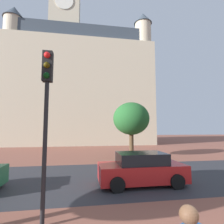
# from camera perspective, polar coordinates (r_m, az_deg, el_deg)

# --- Properties ---
(ground_plane) EXTENTS (120.00, 120.00, 0.00)m
(ground_plane) POSITION_cam_1_polar(r_m,az_deg,el_deg) (12.12, 2.58, -17.99)
(ground_plane) COLOR brown
(street_asphalt_strip) EXTENTS (120.00, 7.00, 0.00)m
(street_asphalt_strip) POSITION_cam_1_polar(r_m,az_deg,el_deg) (10.37, 4.75, -20.10)
(street_asphalt_strip) COLOR #2D2D33
(street_asphalt_strip) RESTS_ON ground_plane
(landmark_building) EXTENTS (24.77, 12.94, 33.81)m
(landmark_building) POSITION_cam_1_polar(r_m,az_deg,el_deg) (34.10, -10.64, 8.35)
(landmark_building) COLOR beige
(landmark_building) RESTS_ON ground_plane
(car_red) EXTENTS (4.04, 1.99, 1.48)m
(car_red) POSITION_cam_1_polar(r_m,az_deg,el_deg) (8.86, 9.56, -17.88)
(car_red) COLOR red
(car_red) RESTS_ON ground_plane
(traffic_light_pole) EXTENTS (0.28, 0.34, 4.88)m
(traffic_light_pole) POSITION_cam_1_polar(r_m,az_deg,el_deg) (5.34, -20.67, 3.23)
(traffic_light_pole) COLOR black
(traffic_light_pole) RESTS_ON ground_plane
(tree_curb_far) EXTENTS (3.36, 3.36, 5.09)m
(tree_curb_far) POSITION_cam_1_polar(r_m,az_deg,el_deg) (16.35, 6.29, -2.21)
(tree_curb_far) COLOR #4C3823
(tree_curb_far) RESTS_ON ground_plane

